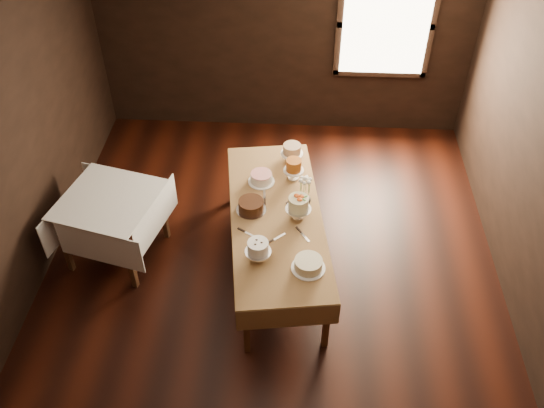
% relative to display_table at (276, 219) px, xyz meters
% --- Properties ---
extents(floor, '(5.00, 6.00, 0.01)m').
position_rel_display_table_xyz_m(floor, '(-0.04, -0.26, -0.69)').
color(floor, black).
rests_on(floor, ground).
extents(ceiling, '(5.00, 6.00, 0.01)m').
position_rel_display_table_xyz_m(ceiling, '(-0.04, -0.26, 2.11)').
color(ceiling, beige).
rests_on(ceiling, wall_back).
extents(wall_back, '(5.00, 0.02, 2.80)m').
position_rel_display_table_xyz_m(wall_back, '(-0.04, 2.74, 0.71)').
color(wall_back, black).
rests_on(wall_back, ground).
extents(wall_left, '(0.02, 6.00, 2.80)m').
position_rel_display_table_xyz_m(wall_left, '(-2.54, -0.26, 0.71)').
color(wall_left, black).
rests_on(wall_left, ground).
extents(wall_right, '(0.02, 6.00, 2.80)m').
position_rel_display_table_xyz_m(wall_right, '(2.46, -0.26, 0.71)').
color(wall_right, black).
rests_on(wall_right, ground).
extents(window, '(1.10, 0.05, 1.30)m').
position_rel_display_table_xyz_m(window, '(1.26, 2.68, 0.91)').
color(window, '#FFEABF').
rests_on(window, wall_back).
extents(display_table, '(1.27, 2.51, 0.75)m').
position_rel_display_table_xyz_m(display_table, '(0.00, 0.00, 0.00)').
color(display_table, '#432918').
rests_on(display_table, ground).
extents(side_table, '(1.18, 1.18, 0.82)m').
position_rel_display_table_xyz_m(side_table, '(-1.79, 0.07, 0.03)').
color(side_table, '#432918').
rests_on(side_table, ground).
extents(cake_speckled, '(0.29, 0.29, 0.23)m').
position_rel_display_table_xyz_m(cake_speckled, '(0.13, 0.94, 0.16)').
color(cake_speckled, white).
rests_on(cake_speckled, display_table).
extents(cake_lattice, '(0.30, 0.30, 0.11)m').
position_rel_display_table_xyz_m(cake_lattice, '(-0.19, 0.53, 0.11)').
color(cake_lattice, white).
rests_on(cake_lattice, display_table).
extents(cake_caramel, '(0.23, 0.23, 0.26)m').
position_rel_display_table_xyz_m(cake_caramel, '(0.16, 0.62, 0.17)').
color(cake_caramel, white).
rests_on(cake_caramel, display_table).
extents(cake_chocolate, '(0.36, 0.36, 0.12)m').
position_rel_display_table_xyz_m(cake_chocolate, '(-0.27, 0.06, 0.11)').
color(cake_chocolate, silver).
rests_on(cake_chocolate, display_table).
extents(cake_flowers, '(0.29, 0.29, 0.27)m').
position_rel_display_table_xyz_m(cake_flowers, '(0.23, -0.01, 0.17)').
color(cake_flowers, silver).
rests_on(cake_flowers, display_table).
extents(cake_swirl, '(0.26, 0.26, 0.24)m').
position_rel_display_table_xyz_m(cake_swirl, '(-0.14, -0.62, 0.16)').
color(cake_swirl, silver).
rests_on(cake_swirl, display_table).
extents(cake_cream, '(0.36, 0.36, 0.11)m').
position_rel_display_table_xyz_m(cake_cream, '(0.34, -0.72, 0.11)').
color(cake_cream, white).
rests_on(cake_cream, display_table).
extents(cake_server_a, '(0.20, 0.18, 0.01)m').
position_rel_display_table_xyz_m(cake_server_a, '(0.05, -0.31, 0.06)').
color(cake_server_a, silver).
rests_on(cake_server_a, display_table).
extents(cake_server_b, '(0.15, 0.21, 0.01)m').
position_rel_display_table_xyz_m(cake_server_b, '(0.31, -0.31, 0.06)').
color(cake_server_b, silver).
rests_on(cake_server_b, display_table).
extents(cake_server_c, '(0.05, 0.24, 0.01)m').
position_rel_display_table_xyz_m(cake_server_c, '(-0.14, 0.32, 0.06)').
color(cake_server_c, silver).
rests_on(cake_server_c, display_table).
extents(cake_server_d, '(0.19, 0.19, 0.01)m').
position_rel_display_table_xyz_m(cake_server_d, '(0.21, 0.30, 0.06)').
color(cake_server_d, silver).
rests_on(cake_server_d, display_table).
extents(cake_server_e, '(0.22, 0.15, 0.01)m').
position_rel_display_table_xyz_m(cake_server_e, '(-0.24, -0.31, 0.06)').
color(cake_server_e, silver).
rests_on(cake_server_e, display_table).
extents(flower_vase, '(0.17, 0.17, 0.15)m').
position_rel_display_table_xyz_m(flower_vase, '(0.29, 0.19, 0.13)').
color(flower_vase, '#2D2823').
rests_on(flower_vase, display_table).
extents(flower_bouquet, '(0.14, 0.14, 0.20)m').
position_rel_display_table_xyz_m(flower_bouquet, '(0.29, 0.19, 0.32)').
color(flower_bouquet, white).
rests_on(flower_bouquet, flower_vase).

